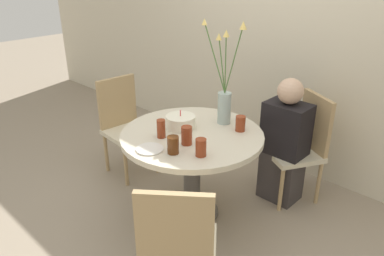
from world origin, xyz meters
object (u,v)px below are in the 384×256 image
Objects in this scene: drink_glass_1 at (187,135)px; drink_glass_4 at (173,145)px; side_plate at (150,149)px; drink_glass_2 at (240,124)px; person_boy at (284,145)px; chair_far_back at (178,245)px; chair_left_flank at (124,121)px; drink_glass_3 at (161,129)px; drink_glass_0 at (201,147)px; chair_right_flank at (302,142)px; birthday_cake at (181,122)px; flower_vase at (224,97)px.

drink_glass_1 is 0.16m from drink_glass_4.
drink_glass_2 is (0.25, 0.66, 0.05)m from side_plate.
person_boy is at bearing 68.47° from drink_glass_2.
chair_far_back is 7.56× the size of drink_glass_4.
side_plate is at bearing -152.46° from drink_glass_4.
drink_glass_4 is (1.05, -0.38, 0.27)m from chair_left_flank.
drink_glass_3 is at bearing -76.08° from chair_far_back.
drink_glass_0 is at bearing -84.20° from drink_glass_2.
side_plate is 0.18× the size of person_boy.
drink_glass_0 is at bearing -97.01° from person_boy.
drink_glass_4 is 0.11× the size of person_boy.
chair_right_flank is 1.58m from chair_left_flank.
chair_right_flank is 4.04× the size of birthday_cake.
chair_left_flank is 1.27m from drink_glass_0.
chair_right_flank reaches higher than birthday_cake.
chair_left_flank is 1.14× the size of flower_vase.
flower_vase is at bearing -72.62° from chair_left_flank.
drink_glass_2 is at bearing -75.61° from chair_left_flank.
chair_right_flank is 0.78m from flower_vase.
drink_glass_3 is at bearing -103.85° from chair_left_flank.
chair_far_back is 1.23m from flower_vase.
chair_far_back is 1.06m from birthday_cake.
chair_far_back is at bearing -62.34° from flower_vase.
drink_glass_0 is at bearing -66.04° from flower_vase.
drink_glass_1 is at bearing -109.30° from person_boy.
drink_glass_4 is at bearing -51.79° from birthday_cake.
chair_left_flank is 0.85m from birthday_cake.
birthday_cake is at bearing -127.44° from person_boy.
drink_glass_2 is at bearing 79.72° from drink_glass_4.
birthday_cake is 0.21m from drink_glass_3.
birthday_cake is 0.27m from drink_glass_1.
drink_glass_0 reaches higher than side_plate.
side_plate is (0.10, -0.39, -0.04)m from birthday_cake.
chair_left_flank is 7.81× the size of drink_glass_2.
person_boy reaches higher than drink_glass_4.
flower_vase reaches higher than chair_right_flank.
drink_glass_0 is at bearing -98.55° from chair_left_flank.
chair_left_flank reaches higher than drink_glass_1.
chair_right_flank is 1.00× the size of chair_far_back.
drink_glass_1 is (-0.49, 0.57, 0.27)m from chair_far_back.
birthday_cake reaches higher than drink_glass_1.
person_boy is at bearing 74.98° from drink_glass_4.
chair_far_back is at bearing -49.35° from drink_glass_1.
side_plate is at bearing -110.88° from drink_glass_2.
person_boy is at bearing 82.99° from drink_glass_0.
side_plate is at bearing -82.45° from chair_right_flank.
side_plate is 1.39× the size of drink_glass_3.
person_boy is at bearing 68.87° from side_plate.
chair_far_back is 6.70× the size of drink_glass_3.
chair_right_flank is 1.03m from birthday_cake.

